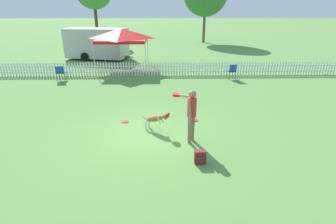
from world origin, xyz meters
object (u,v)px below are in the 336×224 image
Objects in this scene: backpack_on_grass at (200,157)px; canopy_tent_main at (122,35)px; handler_person at (191,110)px; frisbee_near_handler at (125,122)px; folding_chair_blue_left at (232,70)px; frisbee_near_dog at (194,120)px; folding_chair_center at (61,72)px; equipment_trailer at (97,43)px; leaping_dog at (156,118)px.

canopy_tent_main is (-3.63, 11.93, 2.12)m from backpack_on_grass.
handler_person is 6.44× the size of frisbee_near_handler.
frisbee_near_dog is at bearing 54.59° from folding_chair_blue_left.
handler_person is 1.92× the size of folding_chair_center.
frisbee_near_dog is (0.34, 1.61, -1.05)m from handler_person.
handler_person is 16.07m from equipment_trailer.
canopy_tent_main reaches higher than frisbee_near_dog.
handler_person is at bearing -71.90° from canopy_tent_main.
canopy_tent_main is (-6.75, 2.89, 1.76)m from folding_chair_blue_left.
folding_chair_center is at bearing -137.66° from canopy_tent_main.
frisbee_near_handler is 0.05× the size of equipment_trailer.
leaping_dog reaches higher than frisbee_near_dog.
leaping_dog is 1.22× the size of folding_chair_center.
canopy_tent_main is at bearing 106.92° from backpack_on_grass.
backpack_on_grass is 12.65m from canopy_tent_main.
folding_chair_blue_left is 1.03× the size of folding_chair_center.
canopy_tent_main reaches higher than folding_chair_center.
leaping_dog is 8.94m from folding_chair_center.
frisbee_near_dog is 14.80m from equipment_trailer.
folding_chair_blue_left is at bearing 178.42° from folding_chair_center.
frisbee_near_handler is 0.70× the size of backpack_on_grass.
equipment_trailer reaches higher than handler_person.
canopy_tent_main reaches higher than equipment_trailer.
frisbee_near_dog is 0.29× the size of folding_chair_blue_left.
folding_chair_blue_left reaches higher than backpack_on_grass.
backpack_on_grass is 11.31m from folding_chair_center.
folding_chair_blue_left is at bearing 12.80° from handler_person.
backpack_on_grass is at bearing -73.08° from canopy_tent_main.
leaping_dog is 14.99m from equipment_trailer.
folding_chair_center is (-10.00, -0.07, -0.02)m from folding_chair_blue_left.
frisbee_near_dog is 10.07m from canopy_tent_main.
frisbee_near_dog is 0.70× the size of backpack_on_grass.
canopy_tent_main is (-3.48, 10.64, 1.24)m from handler_person.
backpack_on_grass is at bearing -137.65° from handler_person.
equipment_trailer is (-9.46, 7.07, 0.75)m from folding_chair_blue_left.
equipment_trailer is at bearing 106.51° from frisbee_near_handler.
equipment_trailer is (-3.93, 13.28, 1.28)m from frisbee_near_handler.
folding_chair_center is (-7.07, 6.08, 0.51)m from frisbee_near_dog.
folding_chair_blue_left is (4.35, 7.00, 0.08)m from leaping_dog.
backpack_on_grass is at bearing -93.75° from frisbee_near_dog.
folding_chair_center is (-5.65, 6.93, 0.06)m from leaping_dog.
frisbee_near_dog is 2.91m from backpack_on_grass.
frisbee_near_handler is (-2.25, 1.55, -1.05)m from handler_person.
frisbee_near_dog is (1.42, 0.85, -0.45)m from leaping_dog.
leaping_dog is 4.09× the size of frisbee_near_handler.
equipment_trailer reaches higher than leaping_dog.
canopy_tent_main reaches higher than leaping_dog.
handler_person is 4.53× the size of backpack_on_grass.
equipment_trailer is at bearing 122.88° from canopy_tent_main.
backpack_on_grass is 0.41× the size of folding_chair_blue_left.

